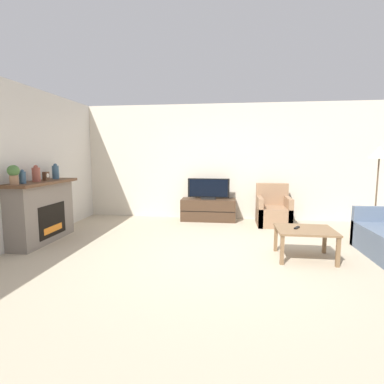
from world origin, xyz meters
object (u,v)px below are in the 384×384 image
at_px(coffee_table, 305,233).
at_px(floor_lamp, 379,158).
at_px(armchair, 273,212).
at_px(fireplace, 42,211).
at_px(potted_plant, 14,173).
at_px(tv_stand, 208,210).
at_px(mantel_vase_left, 22,177).
at_px(tv, 208,190).
at_px(remote, 297,228).
at_px(mantel_vase_centre_left, 36,174).
at_px(mantel_vase_right, 56,172).
at_px(mantel_clock, 46,176).

distance_m(coffee_table, floor_lamp, 2.22).
relative_size(armchair, coffee_table, 1.08).
distance_m(fireplace, coffee_table, 4.39).
distance_m(potted_plant, coffee_table, 4.45).
distance_m(fireplace, tv_stand, 3.47).
bearing_deg(fireplace, tv_stand, 36.67).
height_order(mantel_vase_left, coffee_table, mantel_vase_left).
xyz_separation_m(tv, remote, (1.48, -2.36, -0.27)).
xyz_separation_m(fireplace, mantel_vase_centre_left, (0.02, -0.11, 0.66)).
height_order(mantel_vase_centre_left, armchair, mantel_vase_centre_left).
bearing_deg(potted_plant, tv_stand, 44.48).
bearing_deg(mantel_vase_right, tv_stand, 30.31).
distance_m(fireplace, remote, 4.27).
relative_size(mantel_clock, armchair, 0.17).
distance_m(mantel_vase_right, armchair, 4.50).
bearing_deg(tv, coffee_table, -56.21).
bearing_deg(tv_stand, armchair, -9.78).
xyz_separation_m(tv, coffee_table, (1.60, -2.39, -0.34)).
height_order(mantel_vase_right, tv, mantel_vase_right).
relative_size(mantel_vase_centre_left, armchair, 0.32).
bearing_deg(coffee_table, armchair, 94.37).
distance_m(mantel_clock, floor_lamp, 5.91).
relative_size(mantel_vase_right, mantel_clock, 1.93).
distance_m(mantel_vase_centre_left, mantel_clock, 0.27).
height_order(potted_plant, tv, potted_plant).
height_order(mantel_clock, tv_stand, mantel_clock).
bearing_deg(mantel_vase_left, mantel_vase_right, 90.00).
bearing_deg(tv_stand, coffee_table, -56.23).
xyz_separation_m(mantel_vase_left, potted_plant, (-0.00, -0.19, 0.07)).
height_order(mantel_clock, remote, mantel_clock).
distance_m(mantel_clock, potted_plant, 0.80).
xyz_separation_m(tv_stand, remote, (1.48, -2.37, 0.20)).
bearing_deg(remote, mantel_clock, -155.00).
relative_size(mantel_vase_centre_left, mantel_clock, 1.88).
height_order(fireplace, armchair, fireplace).
relative_size(potted_plant, coffee_table, 0.37).
relative_size(potted_plant, floor_lamp, 0.18).
relative_size(mantel_vase_centre_left, coffee_table, 0.34).
height_order(tv_stand, remote, tv_stand).
bearing_deg(mantel_vase_right, floor_lamp, 4.39).
bearing_deg(remote, coffee_table, 19.46).
relative_size(mantel_vase_left, coffee_table, 0.27).
distance_m(tv, floor_lamp, 3.39).
bearing_deg(tv_stand, floor_lamp, -20.58).
bearing_deg(remote, armchair, 122.41).
height_order(remote, floor_lamp, floor_lamp).
distance_m(mantel_vase_right, mantel_clock, 0.31).
bearing_deg(armchair, fireplace, -156.63).
bearing_deg(mantel_vase_centre_left, potted_plant, -90.00).
bearing_deg(tv, potted_plant, -135.54).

